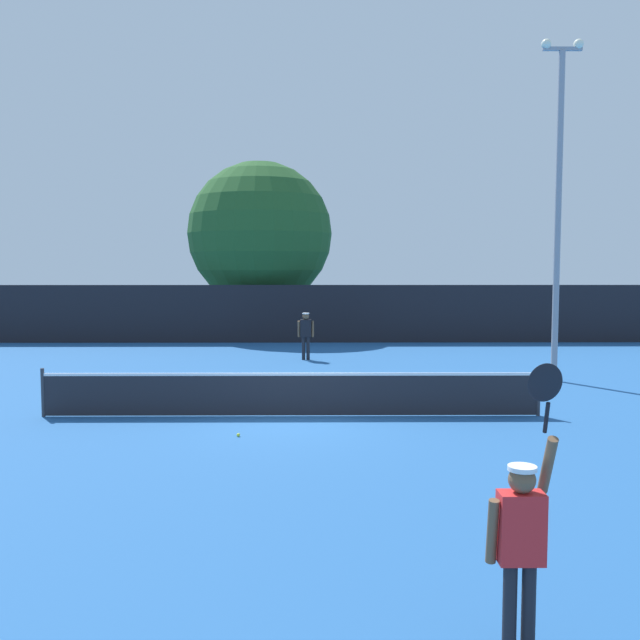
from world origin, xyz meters
name	(u,v)px	position (x,y,z in m)	size (l,w,h in m)	color
ground_plane	(292,416)	(0.00, 0.00, 0.00)	(120.00, 120.00, 0.00)	#235693
tennis_net	(291,393)	(0.00, 0.00, 0.51)	(10.96, 0.08, 1.07)	#232328
perimeter_fence	(303,314)	(0.00, 14.74, 1.24)	(39.93, 0.12, 2.48)	black
player_serving	(522,530)	(2.25, -9.44, 1.09)	(0.68, 0.39, 2.49)	red
player_receiving	(306,331)	(0.20, 9.19, 1.01)	(0.57, 0.24, 1.65)	black
tennis_ball	(238,435)	(-0.97, -1.83, 0.03)	(0.07, 0.07, 0.07)	#CCE033
light_pole	(559,192)	(7.39, 4.68, 5.37)	(1.18, 0.28, 9.57)	gray
large_tree	(260,234)	(-2.07, 18.01, 4.79)	(6.78, 6.78, 8.19)	brown
parked_car_near	(155,313)	(-8.04, 22.15, 0.78)	(2.50, 4.43, 1.69)	black
parked_car_mid	(492,314)	(9.75, 20.88, 0.78)	(1.94, 4.22, 1.69)	black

